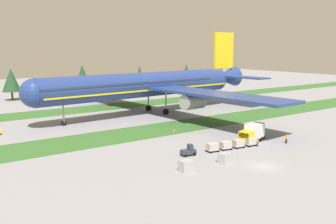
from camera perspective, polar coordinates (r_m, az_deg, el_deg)
The scene contains 17 objects.
ground_plane at distance 61.35m, azimuth 14.42°, elevation -8.03°, with size 400.00×400.00×0.00m, color gray.
grass_strip_near at distance 84.45m, azimuth -2.43°, elevation -2.84°, with size 320.00×12.38×0.01m, color #336028.
grass_strip_far at distance 116.36m, azimuth -12.49°, elevation 0.44°, with size 320.00×12.38×0.01m, color #336028.
airliner at distance 104.86m, azimuth -2.69°, elevation 4.27°, with size 72.02×88.40×23.39m.
baggage_tug at distance 64.98m, azimuth 3.16°, elevation -5.98°, with size 2.76×1.65×1.97m.
cargo_dolly_lead at distance 67.59m, azimuth 6.83°, elevation -5.32°, with size 2.39×1.79×1.55m.
cargo_dolly_second at distance 69.24m, azimuth 8.81°, elevation -5.00°, with size 2.39×1.79×1.55m.
cargo_dolly_third at distance 70.96m, azimuth 10.70°, elevation -4.69°, with size 2.39×1.79×1.55m.
cargo_dolly_fourth at distance 72.77m, azimuth 12.49°, elevation -4.39°, with size 2.39×1.79×1.55m.
catering_truck at distance 75.35m, azimuth 12.77°, elevation -3.11°, with size 7.31×3.95×3.58m.
ground_crew_marshaller at distance 72.97m, azimuth 13.53°, elevation -4.37°, with size 0.48×0.36×1.74m.
ground_crew_loader at distance 76.55m, azimuth 17.65°, elevation -3.90°, with size 0.36×0.55×1.74m.
uld_container_0 at distance 56.95m, azimuth 2.81°, elevation -8.22°, with size 2.00×1.60×1.72m, color #A3A3A8.
uld_container_1 at distance 61.67m, azimuth 8.73°, elevation -6.95°, with size 2.00×1.60×1.62m, color #A3A3A8.
taxiway_marker_0 at distance 82.63m, azimuth 4.31°, elevation -2.98°, with size 0.44×0.44×0.46m, color orange.
taxiway_marker_1 at distance 83.55m, azimuth 0.91°, elevation -2.79°, with size 0.44×0.44×0.52m, color orange.
distant_tree_line at distance 143.29m, azimuth -19.00°, elevation 4.86°, with size 182.09×10.83×12.49m.
Camera 1 is at (-45.42, -36.89, 18.46)m, focal length 39.86 mm.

